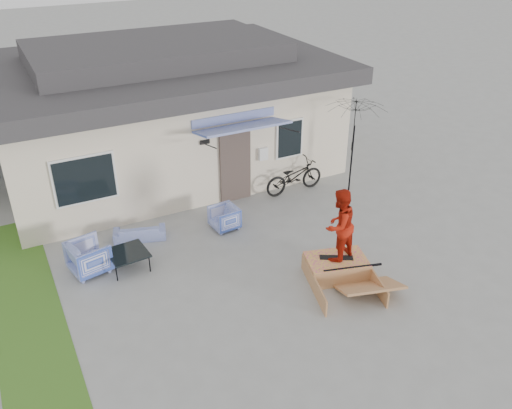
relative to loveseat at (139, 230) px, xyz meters
name	(u,v)px	position (x,y,z in m)	size (l,w,h in m)	color
ground	(281,292)	(2.17, -3.66, -0.26)	(90.00, 90.00, 0.00)	gray
grass_strip	(26,309)	(-3.03, -1.66, -0.26)	(1.40, 8.00, 0.01)	#36651F
house	(160,108)	(2.17, 4.34, 1.68)	(10.80, 8.49, 4.10)	beige
loveseat	(139,230)	(0.00, 0.00, 0.00)	(1.34, 0.39, 0.52)	#2542A9
armchair_left	(89,255)	(-1.46, -0.87, 0.18)	(0.85, 0.80, 0.88)	#2542A9
armchair_right	(224,217)	(2.19, -0.54, 0.09)	(0.68, 0.64, 0.70)	#2542A9
coffee_table	(129,260)	(-0.61, -1.15, -0.04)	(0.89, 0.89, 0.44)	black
bicycle	(294,173)	(4.96, 0.45, 0.36)	(0.68, 1.94, 1.24)	black
patio_umbrella	(354,137)	(6.52, -0.25, 1.49)	(2.23, 2.15, 2.20)	black
skate_ramp	(336,267)	(3.63, -3.71, -0.03)	(1.39, 1.85, 0.46)	#A97346
skateboard	(336,257)	(3.65, -3.67, 0.22)	(0.78, 0.19, 0.05)	black
skater	(339,224)	(3.65, -3.67, 1.13)	(0.86, 0.66, 1.75)	#A8190A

